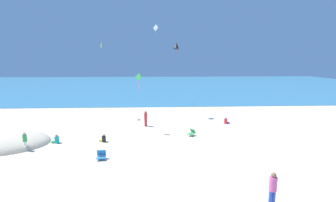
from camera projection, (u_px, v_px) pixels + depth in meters
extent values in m
plane|color=beige|center=(166.00, 129.00, 23.16)|extent=(120.00, 120.00, 0.00)
cube|color=teal|center=(160.00, 85.00, 63.47)|extent=(120.00, 60.00, 0.05)
cube|color=#2370B2|center=(101.00, 158.00, 16.07)|extent=(0.62, 0.49, 0.03)
cube|color=#2370B2|center=(102.00, 153.00, 16.27)|extent=(0.59, 0.23, 0.46)
cylinder|color=#B7B7BC|center=(105.00, 159.00, 15.99)|extent=(0.02, 0.02, 0.17)
cylinder|color=#B7B7BC|center=(96.00, 160.00, 15.92)|extent=(0.02, 0.02, 0.17)
cube|color=#2D9956|center=(191.00, 134.00, 21.12)|extent=(0.70, 0.70, 0.03)
cube|color=#2D9956|center=(193.00, 131.00, 21.28)|extent=(0.51, 0.53, 0.40)
cylinder|color=#B7B7BC|center=(192.00, 136.00, 20.86)|extent=(0.02, 0.02, 0.19)
cylinder|color=#B7B7BC|center=(188.00, 135.00, 21.20)|extent=(0.02, 0.02, 0.19)
cylinder|color=red|center=(226.00, 121.00, 25.20)|extent=(0.37, 0.37, 0.51)
sphere|color=beige|center=(226.00, 118.00, 25.14)|extent=(0.21, 0.21, 0.21)
cube|color=purple|center=(227.00, 123.00, 25.26)|extent=(0.40, 0.30, 0.15)
cylinder|color=red|center=(145.00, 123.00, 24.13)|extent=(0.14, 0.14, 0.77)
cylinder|color=red|center=(146.00, 122.00, 24.26)|extent=(0.14, 0.14, 0.77)
cylinder|color=red|center=(146.00, 116.00, 24.08)|extent=(0.44, 0.44, 0.58)
sphere|color=brown|center=(146.00, 112.00, 24.02)|extent=(0.21, 0.21, 0.21)
cylinder|color=white|center=(25.00, 146.00, 17.76)|extent=(0.12, 0.12, 0.70)
cylinder|color=white|center=(26.00, 146.00, 17.66)|extent=(0.12, 0.12, 0.70)
cylinder|color=green|center=(25.00, 138.00, 17.60)|extent=(0.40, 0.40, 0.52)
sphere|color=beige|center=(24.00, 133.00, 17.55)|extent=(0.19, 0.19, 0.19)
cylinder|color=black|center=(104.00, 139.00, 19.62)|extent=(0.41, 0.41, 0.50)
sphere|color=beige|center=(104.00, 135.00, 19.56)|extent=(0.20, 0.20, 0.20)
cube|color=yellow|center=(102.00, 141.00, 19.70)|extent=(0.42, 0.35, 0.14)
cylinder|color=#19ADB2|center=(57.00, 140.00, 19.33)|extent=(0.39, 0.39, 0.53)
sphere|color=tan|center=(57.00, 135.00, 19.27)|extent=(0.21, 0.21, 0.21)
cube|color=green|center=(55.00, 142.00, 19.38)|extent=(0.42, 0.31, 0.15)
cylinder|color=blue|center=(270.00, 200.00, 10.80)|extent=(0.15, 0.15, 0.85)
cylinder|color=blue|center=(274.00, 199.00, 10.87)|extent=(0.15, 0.15, 0.85)
cylinder|color=#D8599E|center=(273.00, 184.00, 10.71)|extent=(0.42, 0.42, 0.63)
sphere|color=#846047|center=(274.00, 175.00, 10.64)|extent=(0.23, 0.23, 0.23)
cone|color=black|center=(176.00, 45.00, 27.20)|extent=(0.91, 1.01, 0.92)
cylinder|color=red|center=(176.00, 51.00, 27.30)|extent=(0.05, 0.07, 0.56)
cube|color=white|center=(156.00, 28.00, 35.79)|extent=(0.76, 0.70, 1.00)
cylinder|color=#99DB33|center=(156.00, 32.00, 35.90)|extent=(0.06, 0.07, 0.58)
cube|color=green|center=(138.00, 77.00, 21.43)|extent=(0.59, 0.44, 0.68)
cylinder|color=pink|center=(139.00, 86.00, 21.56)|extent=(0.07, 0.07, 1.09)
cube|color=#99DB33|center=(101.00, 45.00, 26.63)|extent=(0.17, 0.62, 0.61)
cylinder|color=#1EADAD|center=(102.00, 51.00, 26.73)|extent=(0.12, 0.06, 0.78)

